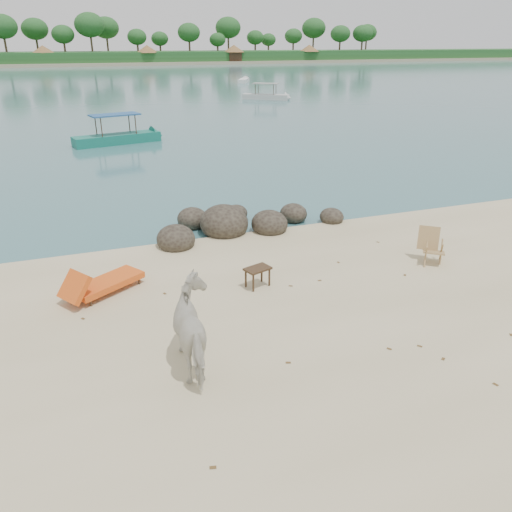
% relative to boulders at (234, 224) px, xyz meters
% --- Properties ---
extents(water, '(400.00, 400.00, 0.00)m').
position_rel_boulders_xyz_m(water, '(-0.65, 83.62, -0.21)').
color(water, '#346669').
rests_on(water, ground).
extents(far_shore, '(420.00, 90.00, 1.40)m').
position_rel_boulders_xyz_m(far_shore, '(-0.65, 163.62, -0.21)').
color(far_shore, tan).
rests_on(far_shore, ground).
extents(far_scenery, '(420.00, 18.00, 9.50)m').
position_rel_boulders_xyz_m(far_scenery, '(-0.63, 130.32, 2.93)').
color(far_scenery, '#1E4C1E').
rests_on(far_scenery, ground).
extents(boulders, '(6.37, 2.95, 1.15)m').
position_rel_boulders_xyz_m(boulders, '(0.00, 0.00, 0.00)').
color(boulders, black).
rests_on(boulders, ground).
extents(cow, '(0.87, 1.88, 1.58)m').
position_rel_boulders_xyz_m(cow, '(-2.82, -6.75, 0.57)').
color(cow, silver).
rests_on(cow, ground).
extents(side_table, '(0.72, 0.58, 0.50)m').
position_rel_boulders_xyz_m(side_table, '(-0.68, -4.07, 0.04)').
color(side_table, black).
rests_on(side_table, ground).
extents(lounge_chair, '(2.26, 1.83, 0.66)m').
position_rel_boulders_xyz_m(lounge_chair, '(-4.19, -3.06, 0.11)').
color(lounge_chair, '#E83F1B').
rests_on(lounge_chair, ground).
extents(deck_chair, '(0.89, 0.90, 0.96)m').
position_rel_boulders_xyz_m(deck_chair, '(4.32, -4.37, 0.26)').
color(deck_chair, '#A77953').
rests_on(deck_chair, ground).
extents(boat_near, '(5.88, 2.55, 2.80)m').
position_rel_boulders_xyz_m(boat_near, '(-2.01, 16.80, 1.18)').
color(boat_near, '#146B5A').
rests_on(boat_near, water).
extents(boat_mid, '(5.11, 4.24, 2.66)m').
position_rel_boulders_xyz_m(boat_mid, '(15.16, 36.66, 1.12)').
color(boat_mid, beige).
rests_on(boat_mid, water).
extents(boat_far, '(3.34, 5.12, 0.60)m').
position_rel_boulders_xyz_m(boat_far, '(20.60, 60.06, 0.08)').
color(boat_far, silver).
rests_on(boat_far, water).
extents(dead_leaves, '(8.77, 6.82, 0.00)m').
position_rel_boulders_xyz_m(dead_leaves, '(0.32, -6.19, -0.21)').
color(dead_leaves, brown).
rests_on(dead_leaves, ground).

